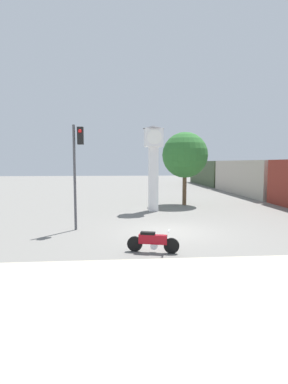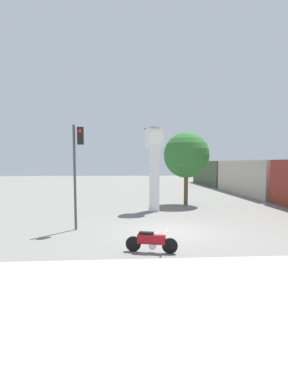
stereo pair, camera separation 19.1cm
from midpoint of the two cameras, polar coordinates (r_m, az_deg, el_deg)
The scene contains 7 objects.
ground_plane at distance 13.94m, azimuth 5.20°, elevation -7.56°, with size 120.00×120.00×0.00m, color slate.
sidewalk_strip at distance 7.35m, azimuth 14.60°, elevation -19.67°, with size 36.00×6.00×0.10m.
motorcycle at distance 10.71m, azimuth 1.91°, elevation -9.40°, with size 1.82×0.64×0.82m.
clock_tower at distance 19.55m, azimuth 2.28°, elevation 7.03°, with size 1.38×1.38×5.55m.
freight_train at distance 32.38m, azimuth 19.79°, elevation 2.66°, with size 2.80×38.19×3.40m.
traffic_light at distance 14.31m, azimuth -12.22°, elevation 6.16°, with size 0.50×0.35×4.91m.
street_tree at distance 22.58m, azimuth 8.32°, elevation 6.95°, with size 3.38×3.38×5.43m.
Camera 2 is at (-2.09, -13.41, 3.17)m, focal length 28.00 mm.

